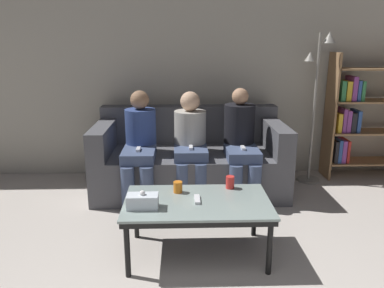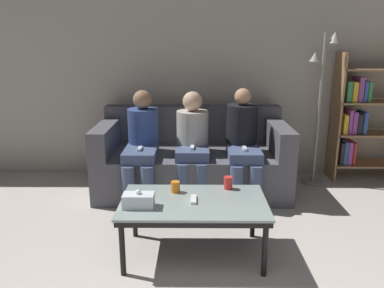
# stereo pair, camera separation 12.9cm
# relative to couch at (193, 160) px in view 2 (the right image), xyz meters

# --- Properties ---
(wall_back) EXTENTS (12.00, 0.06, 2.60)m
(wall_back) POSITION_rel_couch_xyz_m (0.00, 0.56, 0.98)
(wall_back) COLOR #B7B2A3
(wall_back) RESTS_ON ground_plane
(couch) EXTENTS (2.01, 0.97, 0.87)m
(couch) POSITION_rel_couch_xyz_m (0.00, 0.00, 0.00)
(couch) COLOR #515156
(couch) RESTS_ON ground_plane
(coffee_table) EXTENTS (1.08, 0.64, 0.44)m
(coffee_table) POSITION_rel_couch_xyz_m (0.02, -1.36, 0.08)
(coffee_table) COLOR #8C9E99
(coffee_table) RESTS_ON ground_plane
(cup_near_left) EXTENTS (0.07, 0.07, 0.09)m
(cup_near_left) POSITION_rel_couch_xyz_m (-0.13, -1.20, 0.16)
(cup_near_left) COLOR orange
(cup_near_left) RESTS_ON coffee_table
(cup_near_right) EXTENTS (0.07, 0.07, 0.10)m
(cup_near_right) POSITION_rel_couch_xyz_m (0.29, -1.12, 0.17)
(cup_near_right) COLOR red
(cup_near_right) RESTS_ON coffee_table
(tissue_box) EXTENTS (0.22, 0.12, 0.13)m
(tissue_box) POSITION_rel_couch_xyz_m (-0.37, -1.47, 0.17)
(tissue_box) COLOR silver
(tissue_box) RESTS_ON coffee_table
(game_remote) EXTENTS (0.04, 0.15, 0.02)m
(game_remote) POSITION_rel_couch_xyz_m (0.02, -1.36, 0.13)
(game_remote) COLOR white
(game_remote) RESTS_ON coffee_table
(bookshelf) EXTENTS (0.90, 0.32, 1.47)m
(bookshelf) POSITION_rel_couch_xyz_m (1.97, 0.33, 0.40)
(bookshelf) COLOR #9E754C
(bookshelf) RESTS_ON ground_plane
(standing_lamp) EXTENTS (0.31, 0.26, 1.69)m
(standing_lamp) POSITION_rel_couch_xyz_m (1.42, 0.19, 0.71)
(standing_lamp) COLOR gray
(standing_lamp) RESTS_ON ground_plane
(seated_person_left_end) EXTENTS (0.32, 0.71, 1.11)m
(seated_person_left_end) POSITION_rel_couch_xyz_m (-0.52, -0.24, 0.27)
(seated_person_left_end) COLOR #47567A
(seated_person_left_end) RESTS_ON ground_plane
(seated_person_mid_left) EXTENTS (0.33, 0.63, 1.09)m
(seated_person_mid_left) POSITION_rel_couch_xyz_m (0.00, -0.21, 0.27)
(seated_person_mid_left) COLOR #47567A
(seated_person_mid_left) RESTS_ON ground_plane
(seated_person_mid_right) EXTENTS (0.32, 0.69, 1.13)m
(seated_person_mid_right) POSITION_rel_couch_xyz_m (0.52, -0.23, 0.28)
(seated_person_mid_right) COLOR #47567A
(seated_person_mid_right) RESTS_ON ground_plane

